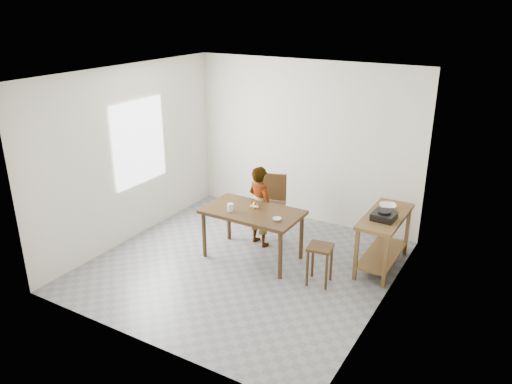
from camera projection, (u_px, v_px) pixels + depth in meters
The scene contains 17 objects.
floor at pixel (242, 267), 7.16m from camera, with size 4.00×4.00×0.04m, color slate.
ceiling at pixel (240, 73), 6.17m from camera, with size 4.00×4.00×0.04m, color white.
wall_back at pixel (305, 142), 8.29m from camera, with size 4.00×0.04×2.70m, color silver.
wall_front at pixel (135, 234), 5.04m from camera, with size 4.00×0.04×2.70m, color silver.
wall_left at pixel (129, 155), 7.62m from camera, with size 0.04×4.00×2.70m, color silver.
wall_right at pixel (390, 206), 5.72m from camera, with size 0.04×4.00×2.70m, color silver.
window_pane at pixel (140, 143), 7.70m from camera, with size 0.02×1.10×1.30m, color white.
dining_table at pixel (253, 234), 7.26m from camera, with size 1.40×0.80×0.75m, color #3B2511, non-canonical shape.
prep_counter at pixel (383, 241), 7.00m from camera, with size 0.50×1.20×0.80m, color brown, non-canonical shape.
child at pixel (260, 206), 7.58m from camera, with size 0.46×0.30×1.27m, color white.
dining_chair at pixel (269, 207), 7.94m from camera, with size 0.47×0.47×0.97m, color #3B2511, non-canonical shape.
stool at pixel (319, 265), 6.63m from camera, with size 0.31×0.31×0.55m, color #3B2511, non-canonical shape.
glass_tumbler at pixel (230, 207), 7.09m from camera, with size 0.09×0.09×0.11m, color silver.
small_bowl at pixel (277, 219), 6.79m from camera, with size 0.12×0.12×0.04m, color white.
banana at pixel (254, 206), 7.20m from camera, with size 0.15×0.11×0.05m, color yellow, non-canonical shape.
serving_bowl at pixel (388, 206), 7.07m from camera, with size 0.23×0.23×0.06m, color white.
gas_burner at pixel (384, 216), 6.70m from camera, with size 0.30×0.30×0.10m, color black.
Camera 1 is at (3.36, -5.33, 3.57)m, focal length 35.00 mm.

